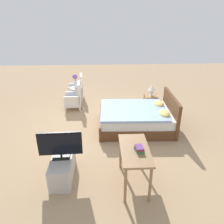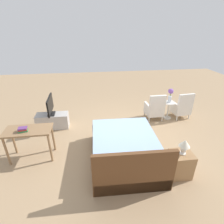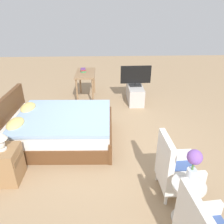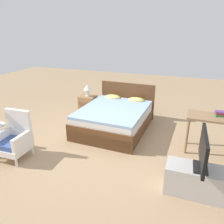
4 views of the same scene
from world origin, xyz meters
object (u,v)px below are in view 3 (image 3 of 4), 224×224
object	(u,v)px
side_table	(186,198)
book_stack	(83,70)
bed	(58,128)
flower_vase	(193,164)
nightstand	(7,165)
tv_flatscreen	(136,76)
tv_stand	(135,94)
vanity_desk	(86,77)
armchair_by_window_right	(175,171)

from	to	relation	value
side_table	book_stack	xyz separation A→B (m)	(4.12, 1.55, 0.45)
bed	book_stack	distance (m)	2.34
flower_vase	nightstand	size ratio (longest dim) A/B	0.84
bed	tv_flatscreen	size ratio (longest dim) A/B	2.49
tv_flatscreen	flower_vase	bearing A→B (deg)	-178.34
flower_vase	tv_stand	size ratio (longest dim) A/B	0.50
tv_stand	book_stack	size ratio (longest dim) A/B	4.47
tv_flatscreen	vanity_desk	size ratio (longest dim) A/B	0.79
tv_stand	tv_flatscreen	size ratio (longest dim) A/B	1.17
side_table	flower_vase	bearing A→B (deg)	0.00
side_table	armchair_by_window_right	bearing A→B (deg)	-1.01
tv_stand	bed	bearing A→B (deg)	137.52
bed	nightstand	xyz separation A→B (m)	(-1.05, 0.60, -0.02)
side_table	nightstand	bearing A→B (deg)	71.92
armchair_by_window_right	tv_stand	xyz separation A→B (m)	(3.33, 0.12, -0.15)
book_stack	tv_stand	bearing A→B (deg)	-102.48
side_table	nightstand	size ratio (longest dim) A/B	1.05
armchair_by_window_right	flower_vase	world-z (taller)	flower_vase
tv_stand	book_stack	xyz separation A→B (m)	(0.32, 1.44, 0.60)
side_table	vanity_desk	world-z (taller)	vanity_desk
book_stack	flower_vase	bearing A→B (deg)	-159.43
bed	vanity_desk	size ratio (longest dim) A/B	1.97
bed	tv_flatscreen	distance (m)	2.67
armchair_by_window_right	book_stack	xyz separation A→B (m)	(3.65, 1.56, 0.45)
tv_stand	book_stack	world-z (taller)	book_stack
flower_vase	nightstand	world-z (taller)	flower_vase
nightstand	tv_stand	size ratio (longest dim) A/B	0.59
book_stack	side_table	bearing A→B (deg)	-159.43
armchair_by_window_right	vanity_desk	distance (m)	3.88
nightstand	tv_stand	xyz separation A→B (m)	(2.99, -2.37, -0.05)
side_table	nightstand	world-z (taller)	side_table
side_table	book_stack	distance (m)	4.43
side_table	tv_flatscreen	bearing A→B (deg)	1.66
nightstand	vanity_desk	xyz separation A→B (m)	(3.24, -1.00, 0.38)
bed	vanity_desk	world-z (taller)	bed
bed	armchair_by_window_right	size ratio (longest dim) A/B	2.23
armchair_by_window_right	vanity_desk	size ratio (longest dim) A/B	0.88
tv_stand	book_stack	distance (m)	1.59
bed	tv_stand	world-z (taller)	bed
flower_vase	armchair_by_window_right	bearing A→B (deg)	-1.01
bed	flower_vase	world-z (taller)	flower_vase
flower_vase	nightstand	xyz separation A→B (m)	(0.81, 2.48, -0.60)
armchair_by_window_right	nightstand	bearing A→B (deg)	82.37
bed	vanity_desk	bearing A→B (deg)	-10.48
side_table	flower_vase	xyz separation A→B (m)	(0.00, 0.00, 0.51)
book_stack	tv_flatscreen	bearing A→B (deg)	-102.39
armchair_by_window_right	tv_flatscreen	distance (m)	3.35
nightstand	tv_flatscreen	bearing A→B (deg)	-38.39
vanity_desk	tv_stand	bearing A→B (deg)	-100.10
nightstand	book_stack	bearing A→B (deg)	-15.79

